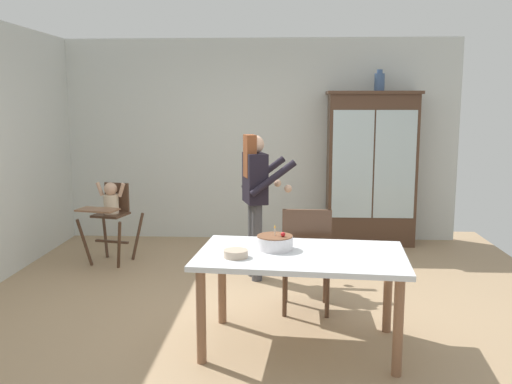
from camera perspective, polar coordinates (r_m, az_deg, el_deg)
The scene contains 10 objects.
ground_plane at distance 5.27m, azimuth -1.07°, elevation -11.48°, with size 6.24×6.24×0.00m, color tan.
wall_back at distance 7.57m, azimuth 0.29°, elevation 5.31°, with size 5.32×0.06×2.70m, color silver.
china_cabinet at distance 7.42m, azimuth 11.70°, elevation 2.38°, with size 1.19×0.48×2.00m.
ceramic_vase at distance 7.39m, azimuth 12.54°, elevation 10.98°, with size 0.13×0.13×0.27m.
high_chair_with_toddler at distance 6.65m, azimuth -14.67°, elevation -1.57°, with size 0.69×0.77×0.95m.
adult_person at distance 5.80m, azimuth -0.03°, elevation 0.35°, with size 0.60×0.59×1.53m.
dining_table at distance 4.23m, azimuth 4.64°, elevation -7.44°, with size 1.63×1.06×0.74m.
birthday_cake at distance 4.29m, azimuth 1.94°, elevation -5.18°, with size 0.28×0.28×0.19m.
serving_bowl at distance 4.08m, azimuth -2.07°, elevation -6.32°, with size 0.18×0.18×0.06m, color #C6AD93.
dining_chair_far_side at distance 4.91m, azimuth 5.17°, elevation -6.22°, with size 0.45×0.45×0.96m.
Camera 1 is at (0.35, -4.92, 1.85)m, focal length 39.04 mm.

